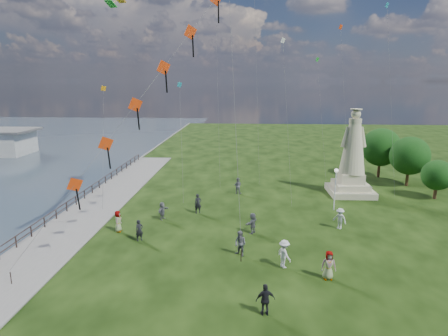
# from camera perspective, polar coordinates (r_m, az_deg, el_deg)

# --- Properties ---
(waterfront) EXTENTS (200.00, 200.00, 1.51)m
(waterfront) POSITION_cam_1_polar(r_m,az_deg,el_deg) (36.06, -23.34, -7.96)
(waterfront) COLOR #364751
(waterfront) RESTS_ON ground
(statue) EXTENTS (4.70, 4.70, 9.41)m
(statue) POSITION_cam_1_polar(r_m,az_deg,el_deg) (43.16, 18.95, 0.77)
(statue) COLOR beige
(statue) RESTS_ON ground
(lamppost) EXTENTS (0.38, 0.38, 4.14)m
(lamppost) POSITION_cam_1_polar(r_m,az_deg,el_deg) (37.35, 16.66, -1.80)
(lamppost) COLOR silver
(lamppost) RESTS_ON ground
(tree_row) EXTENTS (6.91, 13.13, 6.40)m
(tree_row) POSITION_cam_1_polar(r_m,az_deg,el_deg) (50.04, 25.03, 1.99)
(tree_row) COLOR #382314
(tree_row) RESTS_ON ground
(person_0) EXTENTS (0.74, 0.70, 1.70)m
(person_0) POSITION_cam_1_polar(r_m,az_deg,el_deg) (30.37, -12.78, -9.25)
(person_0) COLOR black
(person_0) RESTS_ON ground
(person_1) EXTENTS (1.06, 0.99, 1.86)m
(person_1) POSITION_cam_1_polar(r_m,az_deg,el_deg) (27.23, 2.50, -11.43)
(person_1) COLOR #595960
(person_1) RESTS_ON ground
(person_2) EXTENTS (1.21, 1.41, 1.95)m
(person_2) POSITION_cam_1_polar(r_m,az_deg,el_deg) (25.94, 9.16, -12.79)
(person_2) COLOR silver
(person_2) RESTS_ON ground
(person_3) EXTENTS (1.14, 0.73, 1.80)m
(person_3) POSITION_cam_1_polar(r_m,az_deg,el_deg) (21.18, 6.33, -19.31)
(person_3) COLOR black
(person_3) RESTS_ON ground
(person_4) EXTENTS (0.93, 0.59, 1.88)m
(person_4) POSITION_cam_1_polar(r_m,az_deg,el_deg) (25.16, 15.65, -14.08)
(person_4) COLOR #595960
(person_4) RESTS_ON ground
(person_5) EXTENTS (1.13, 1.65, 1.63)m
(person_5) POSITION_cam_1_polar(r_m,az_deg,el_deg) (34.44, -9.37, -6.45)
(person_5) COLOR #595960
(person_5) RESTS_ON ground
(person_6) EXTENTS (0.79, 0.66, 1.86)m
(person_6) POSITION_cam_1_polar(r_m,az_deg,el_deg) (35.60, -3.98, -5.45)
(person_6) COLOR black
(person_6) RESTS_ON ground
(person_7) EXTENTS (0.98, 0.72, 1.81)m
(person_7) POSITION_cam_1_polar(r_m,az_deg,el_deg) (41.63, 2.09, -2.70)
(person_7) COLOR #595960
(person_7) RESTS_ON ground
(person_8) EXTENTS (1.29, 1.24, 1.83)m
(person_8) POSITION_cam_1_polar(r_m,az_deg,el_deg) (33.34, 17.24, -7.36)
(person_8) COLOR silver
(person_8) RESTS_ON ground
(person_10) EXTENTS (0.57, 0.90, 1.80)m
(person_10) POSITION_cam_1_polar(r_m,az_deg,el_deg) (32.53, -15.84, -7.81)
(person_10) COLOR #595960
(person_10) RESTS_ON ground
(person_11) EXTENTS (1.41, 1.75, 1.74)m
(person_11) POSITION_cam_1_polar(r_m,az_deg,el_deg) (31.10, 4.38, -8.37)
(person_11) COLOR #595960
(person_11) RESTS_ON ground
(red_kite_train) EXTENTS (12.39, 9.35, 18.56)m
(red_kite_train) POSITION_cam_1_polar(r_m,az_deg,el_deg) (26.39, -11.65, 11.28)
(red_kite_train) COLOR black
(red_kite_train) RESTS_ON ground
(small_kites) EXTENTS (31.25, 16.49, 28.45)m
(small_kites) POSITION_cam_1_polar(r_m,az_deg,el_deg) (43.97, 6.41, 16.18)
(small_kites) COLOR teal
(small_kites) RESTS_ON ground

